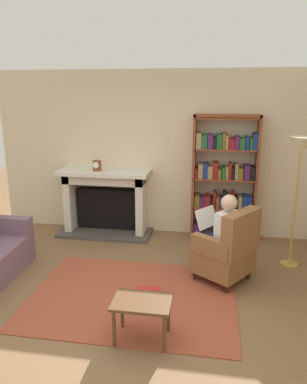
% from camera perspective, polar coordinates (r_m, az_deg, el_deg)
% --- Properties ---
extents(ground, '(14.00, 14.00, 0.00)m').
position_cam_1_polar(ground, '(4.28, -4.15, -17.93)').
color(ground, brown).
extents(back_wall, '(5.60, 0.10, 2.70)m').
position_cam_1_polar(back_wall, '(6.17, 1.13, 5.95)').
color(back_wall, beige).
rests_on(back_wall, ground).
extents(area_rug, '(2.40, 1.80, 0.01)m').
position_cam_1_polar(area_rug, '(4.52, -3.23, -15.84)').
color(area_rug, '#A04730').
rests_on(area_rug, ground).
extents(fireplace, '(1.55, 0.64, 1.10)m').
position_cam_1_polar(fireplace, '(6.30, -7.34, -1.16)').
color(fireplace, '#4C4742').
rests_on(fireplace, ground).
extents(mantel_clock, '(0.14, 0.14, 0.17)m').
position_cam_1_polar(mantel_clock, '(6.09, -8.73, 4.07)').
color(mantel_clock, brown).
rests_on(mantel_clock, fireplace).
extents(bookshelf, '(1.01, 0.32, 2.01)m').
position_cam_1_polar(bookshelf, '(5.97, 10.87, 1.84)').
color(bookshelf, brown).
rests_on(bookshelf, ground).
extents(armchair_reading, '(0.88, 0.88, 0.97)m').
position_cam_1_polar(armchair_reading, '(4.76, 11.41, -8.80)').
color(armchair_reading, '#331E14').
rests_on(armchair_reading, ground).
extents(seated_reader, '(0.59, 0.56, 1.14)m').
position_cam_1_polar(seated_reader, '(4.75, 10.34, -6.26)').
color(seated_reader, white).
rests_on(seated_reader, ground).
extents(side_table, '(0.56, 0.39, 0.42)m').
position_cam_1_polar(side_table, '(3.68, -1.80, -17.30)').
color(side_table, brown).
rests_on(side_table, ground).
extents(scattered_books, '(0.50, 0.62, 0.03)m').
position_cam_1_polar(scattered_books, '(4.42, -0.62, -16.29)').
color(scattered_books, '#334CA5').
rests_on(scattered_books, area_rug).
extents(floor_lamp, '(0.32, 0.32, 1.79)m').
position_cam_1_polar(floor_lamp, '(5.14, 21.72, 4.95)').
color(floor_lamp, '#B7933F').
rests_on(floor_lamp, ground).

